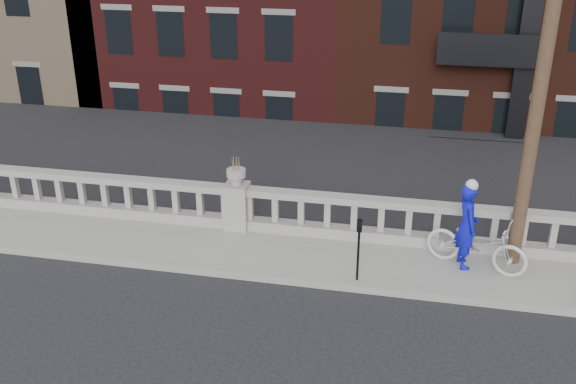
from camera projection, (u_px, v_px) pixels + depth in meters
The scene contains 9 objects.
ground at pixel (179, 330), 11.72m from camera, with size 120.00×120.00×0.00m, color black.
sidewalk at pixel (227, 249), 14.38m from camera, with size 32.00×2.20×0.15m, color gray.
balustrade at pixel (237, 208), 15.01m from camera, with size 28.00×0.34×1.03m.
planter_pedestal at pixel (237, 201), 14.93m from camera, with size 0.55×0.55×1.76m.
lower_level at pixel (355, 9), 31.22m from camera, with size 80.00×44.00×20.80m.
utility_pole at pixel (552, 18), 11.69m from camera, with size 1.60×0.28×10.00m.
parking_meter_b at pixel (359, 243), 12.68m from camera, with size 0.10×0.09×1.36m.
bicycle at pixel (477, 244), 13.27m from camera, with size 0.74×2.11×1.11m, color silver.
cyclist at pixel (467, 226), 13.20m from camera, with size 0.67×0.44×1.85m, color #0D0FC3.
Camera 1 is at (3.94, -9.11, 7.02)m, focal length 40.00 mm.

